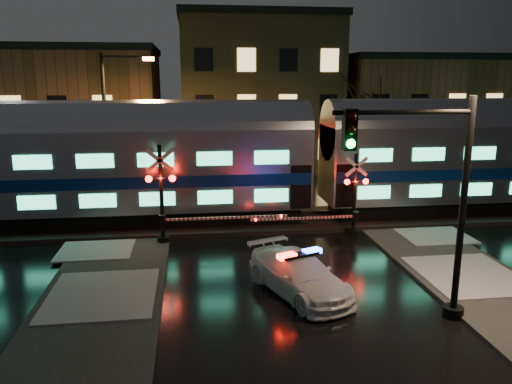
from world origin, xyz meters
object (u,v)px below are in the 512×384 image
(crossing_signal_left, at_px, (170,204))
(traffic_light, at_px, (430,206))
(crossing_signal_right, at_px, (347,203))
(police_car, at_px, (299,274))
(streetlight, at_px, (111,121))

(crossing_signal_left, xyz_separation_m, traffic_light, (7.75, -8.14, 1.73))
(crossing_signal_right, bearing_deg, police_car, -120.94)
(police_car, xyz_separation_m, crossing_signal_left, (-4.48, 5.80, 1.15))
(crossing_signal_right, height_order, crossing_signal_left, crossing_signal_left)
(crossing_signal_left, relative_size, traffic_light, 0.93)
(police_car, height_order, traffic_light, traffic_light)
(crossing_signal_left, xyz_separation_m, streetlight, (-3.29, 6.69, 3.05))
(police_car, relative_size, crossing_signal_right, 0.92)
(streetlight, bearing_deg, crossing_signal_left, -63.84)
(crossing_signal_right, height_order, traffic_light, traffic_light)
(police_car, relative_size, streetlight, 0.59)
(crossing_signal_left, distance_m, traffic_light, 11.37)
(crossing_signal_left, bearing_deg, police_car, -52.28)
(police_car, bearing_deg, crossing_signal_right, 38.12)
(crossing_signal_right, relative_size, streetlight, 0.64)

